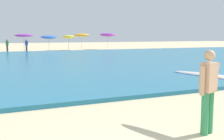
# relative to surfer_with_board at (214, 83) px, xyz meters

# --- Properties ---
(sea) EXTENTS (120.00, 28.00, 0.14)m
(sea) POSITION_rel_surfer_with_board_xyz_m (-2.57, 17.30, -0.96)
(sea) COLOR teal
(sea) RESTS_ON ground
(surfer_with_board) EXTENTS (1.27, 2.47, 1.73)m
(surfer_with_board) POSITION_rel_surfer_with_board_xyz_m (0.00, 0.00, 0.00)
(surfer_with_board) COLOR #338E56
(surfer_with_board) RESTS_ON ground
(beach_umbrella_4) EXTENTS (2.30, 2.30, 2.25)m
(beach_umbrella_4) POSITION_rel_surfer_with_board_xyz_m (0.49, 33.03, 1.02)
(beach_umbrella_4) COLOR beige
(beach_umbrella_4) RESTS_ON ground
(beach_umbrella_5) EXTENTS (2.12, 2.14, 2.10)m
(beach_umbrella_5) POSITION_rel_surfer_with_board_xyz_m (3.65, 33.05, 0.80)
(beach_umbrella_5) COLOR beige
(beach_umbrella_5) RESTS_ON ground
(beach_umbrella_6) EXTENTS (1.74, 1.75, 2.12)m
(beach_umbrella_6) POSITION_rel_surfer_with_board_xyz_m (6.68, 34.32, 0.83)
(beach_umbrella_6) COLOR beige
(beach_umbrella_6) RESTS_ON ground
(beach_umbrella_7) EXTENTS (2.13, 2.13, 2.33)m
(beach_umbrella_7) POSITION_rel_surfer_with_board_xyz_m (8.59, 34.29, 1.07)
(beach_umbrella_7) COLOR beige
(beach_umbrella_7) RESTS_ON ground
(beach_umbrella_8) EXTENTS (2.28, 2.28, 2.41)m
(beach_umbrella_8) POSITION_rel_surfer_with_board_xyz_m (12.64, 34.26, 1.12)
(beach_umbrella_8) COLOR beige
(beach_umbrella_8) RESTS_ON ground
(beachgoer_near_row_left) EXTENTS (0.32, 0.20, 1.58)m
(beachgoer_near_row_left) POSITION_rel_surfer_with_board_xyz_m (0.56, 31.34, -0.18)
(beachgoer_near_row_left) COLOR #383842
(beachgoer_near_row_left) RESTS_ON ground
(beachgoer_near_row_right) EXTENTS (0.32, 0.20, 1.58)m
(beachgoer_near_row_right) POSITION_rel_surfer_with_board_xyz_m (-1.58, 32.31, -0.18)
(beachgoer_near_row_right) COLOR #383842
(beachgoer_near_row_right) RESTS_ON ground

